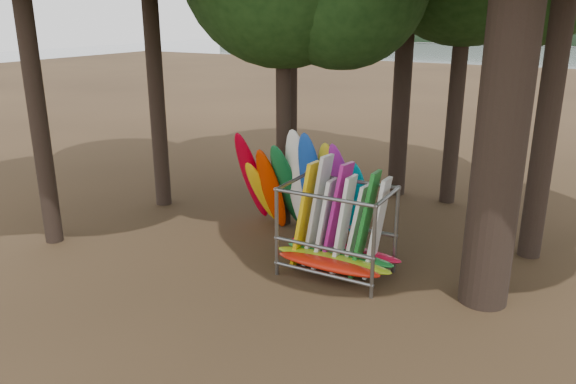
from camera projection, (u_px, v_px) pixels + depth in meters
The scene contains 5 objects.
ground at pixel (287, 266), 13.95m from camera, with size 120.00×120.00×0.00m, color #47331E.
lake at pixel (544, 68), 63.83m from camera, with size 160.00×160.00×0.00m, color gray.
far_shore at pixel (574, 35), 104.79m from camera, with size 160.00×4.00×4.00m, color black.
kayak_row at pixel (301, 188), 15.48m from camera, with size 4.01×1.85×3.25m.
storage_rack at pixel (337, 234), 13.30m from camera, with size 2.96×1.52×2.83m.
Camera 1 is at (6.22, -11.09, 6.03)m, focal length 35.00 mm.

